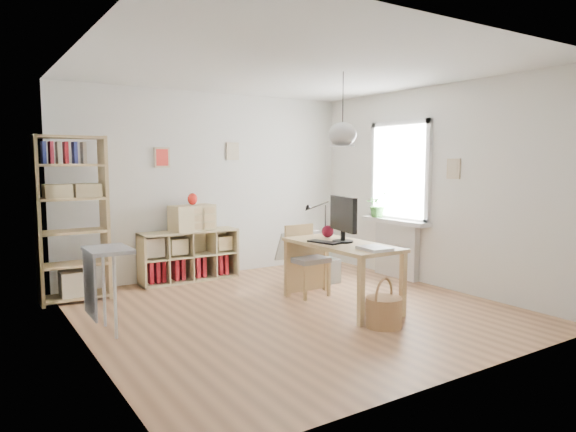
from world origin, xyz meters
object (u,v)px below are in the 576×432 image
desk (341,251)px  drawer_chest (192,218)px  storage_chest (311,266)px  monitor (343,217)px  tall_bookshelf (71,212)px  cube_shelf (187,260)px  chair (305,255)px

desk → drawer_chest: bearing=113.3°
storage_chest → monitor: size_ratio=1.21×
desk → tall_bookshelf: tall_bookshelf is taller
cube_shelf → drawer_chest: (0.08, -0.04, 0.60)m
tall_bookshelf → desk: bearing=-37.0°
desk → chair: size_ratio=1.69×
cube_shelf → drawer_chest: size_ratio=2.21×
cube_shelf → drawer_chest: 0.61m
monitor → drawer_chest: size_ratio=0.96×
monitor → drawer_chest: bearing=128.2°
tall_bookshelf → storage_chest: 3.21m
chair → drawer_chest: drawer_chest is taller
cube_shelf → tall_bookshelf: bearing=-169.8°
cube_shelf → monitor: bearing=-64.4°
storage_chest → drawer_chest: bearing=142.8°
cube_shelf → tall_bookshelf: 1.77m
chair → monitor: size_ratio=1.45×
desk → tall_bookshelf: size_ratio=0.75×
cube_shelf → tall_bookshelf: (-1.56, -0.28, 0.79)m
storage_chest → drawer_chest: (-1.35, 1.01, 0.68)m
chair → drawer_chest: 1.81m
cube_shelf → storage_chest: bearing=-36.4°
tall_bookshelf → storage_chest: bearing=-14.5°
chair → storage_chest: chair is taller
cube_shelf → chair: size_ratio=1.58×
cube_shelf → storage_chest: 1.77m
storage_chest → monitor: monitor is taller
monitor → tall_bookshelf: bearing=157.5°
chair → tall_bookshelf: bearing=151.0°
tall_bookshelf → monitor: bearing=-36.3°
tall_bookshelf → drawer_chest: bearing=8.3°
chair → desk: bearing=-87.8°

